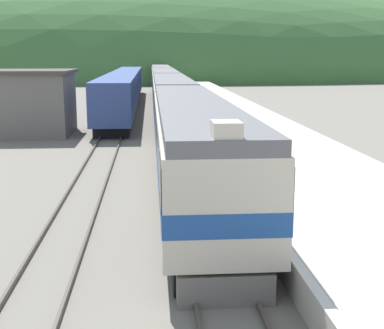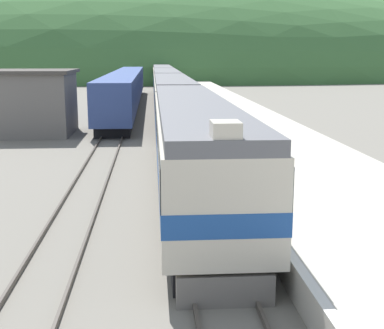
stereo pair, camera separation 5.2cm
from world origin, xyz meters
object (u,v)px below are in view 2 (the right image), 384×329
at_px(carriage_third, 166,85).
at_px(carriage_fourth, 163,78).
at_px(carriage_fifth, 161,73).
at_px(siding_train, 126,89).
at_px(carriage_second, 173,100).
at_px(express_train_lead_car, 193,144).

distance_m(carriage_third, carriage_fourth, 20.48).
relative_size(carriage_fifth, siding_train, 0.42).
height_order(carriage_second, carriage_third, same).
xyz_separation_m(express_train_lead_car, carriage_third, (0.00, 41.74, -0.01)).
height_order(carriage_third, carriage_fifth, same).
xyz_separation_m(carriage_fourth, siding_train, (-4.43, -24.86, -0.14)).
relative_size(express_train_lead_car, carriage_fifth, 1.06).
bearing_deg(express_train_lead_car, carriage_second, 90.00).
bearing_deg(siding_train, carriage_third, 44.68).
distance_m(carriage_fourth, carriage_fifth, 20.48).
bearing_deg(siding_train, carriage_second, -74.62).
xyz_separation_m(carriage_third, carriage_fifth, (0.00, 40.96, 0.00)).
bearing_deg(carriage_second, carriage_fourth, 90.00).
bearing_deg(siding_train, carriage_fourth, 79.90).
bearing_deg(carriage_fifth, carriage_fourth, -90.00).
distance_m(express_train_lead_car, carriage_fourth, 62.22).
distance_m(carriage_second, carriage_fifth, 61.44).
bearing_deg(carriage_third, siding_train, -135.32).
relative_size(express_train_lead_car, carriage_third, 1.06).
relative_size(carriage_fourth, siding_train, 0.42).
height_order(carriage_second, siding_train, carriage_second).
xyz_separation_m(carriage_second, carriage_fifth, (0.00, 61.44, 0.00)).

